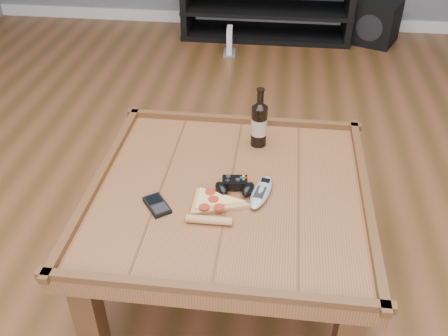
# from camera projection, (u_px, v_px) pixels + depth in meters

# --- Properties ---
(ground) EXTENTS (6.00, 6.00, 0.00)m
(ground) POSITION_uv_depth(u_px,v_px,m) (229.00, 274.00, 2.07)
(ground) COLOR #4B3015
(ground) RESTS_ON ground
(baseboard) EXTENTS (5.00, 0.02, 0.10)m
(baseboard) POSITION_uv_depth(u_px,v_px,m) (267.00, 20.00, 4.46)
(baseboard) COLOR silver
(baseboard) RESTS_ON ground
(coffee_table) EXTENTS (1.03, 1.03, 0.48)m
(coffee_table) POSITION_uv_depth(u_px,v_px,m) (229.00, 202.00, 1.85)
(coffee_table) COLOR brown
(coffee_table) RESTS_ON ground
(media_console) EXTENTS (1.40, 0.45, 0.50)m
(media_console) POSITION_uv_depth(u_px,v_px,m) (267.00, 7.00, 4.15)
(media_console) COLOR black
(media_console) RESTS_ON ground
(beer_bottle) EXTENTS (0.07, 0.07, 0.25)m
(beer_bottle) POSITION_uv_depth(u_px,v_px,m) (259.00, 123.00, 2.00)
(beer_bottle) COLOR black
(beer_bottle) RESTS_ON coffee_table
(game_controller) EXTENTS (0.16, 0.11, 0.04)m
(game_controller) POSITION_uv_depth(u_px,v_px,m) (235.00, 186.00, 1.79)
(game_controller) COLOR black
(game_controller) RESTS_ON coffee_table
(pizza_slice) EXTENTS (0.17, 0.28, 0.03)m
(pizza_slice) POSITION_uv_depth(u_px,v_px,m) (213.00, 204.00, 1.73)
(pizza_slice) COLOR #B67F4F
(pizza_slice) RESTS_ON coffee_table
(smartphone) EXTENTS (0.12, 0.13, 0.02)m
(smartphone) POSITION_uv_depth(u_px,v_px,m) (157.00, 205.00, 1.73)
(smartphone) COLOR black
(smartphone) RESTS_ON coffee_table
(remote_control) EXTENTS (0.10, 0.21, 0.03)m
(remote_control) POSITION_uv_depth(u_px,v_px,m) (261.00, 192.00, 1.77)
(remote_control) COLOR gray
(remote_control) RESTS_ON coffee_table
(subwoofer) EXTENTS (0.44, 0.44, 0.34)m
(subwoofer) POSITION_uv_depth(u_px,v_px,m) (375.00, 22.00, 4.08)
(subwoofer) COLOR black
(subwoofer) RESTS_ON ground
(game_console) EXTENTS (0.10, 0.17, 0.21)m
(game_console) POSITION_uv_depth(u_px,v_px,m) (230.00, 42.00, 3.92)
(game_console) COLOR slate
(game_console) RESTS_ON ground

